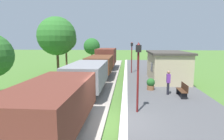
{
  "coord_description": "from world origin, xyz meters",
  "views": [
    {
      "loc": [
        0.5,
        -8.51,
        3.99
      ],
      "look_at": [
        -0.73,
        7.17,
        1.59
      ],
      "focal_mm": 30.06,
      "sensor_mm": 36.0,
      "label": 1
    }
  ],
  "objects_px": {
    "person_waiting": "(168,82)",
    "lamp_post_far": "(132,51)",
    "freight_train": "(96,68)",
    "bench_near_hut": "(183,90)",
    "potted_planter": "(151,84)",
    "tree_trackside_far": "(57,36)",
    "tree_field_left": "(66,40)",
    "lamp_post_near": "(138,65)",
    "tree_field_distant": "(92,46)",
    "station_hut": "(167,66)"
  },
  "relations": [
    {
      "from": "lamp_post_near",
      "to": "tree_field_distant",
      "type": "distance_m",
      "value": 26.4
    },
    {
      "from": "bench_near_hut",
      "to": "tree_trackside_far",
      "type": "height_order",
      "value": "tree_trackside_far"
    },
    {
      "from": "freight_train",
      "to": "station_hut",
      "type": "bearing_deg",
      "value": 6.49
    },
    {
      "from": "freight_train",
      "to": "potted_planter",
      "type": "distance_m",
      "value": 5.73
    },
    {
      "from": "tree_trackside_far",
      "to": "lamp_post_near",
      "type": "bearing_deg",
      "value": -52.78
    },
    {
      "from": "freight_train",
      "to": "bench_near_hut",
      "type": "xyz_separation_m",
      "value": [
        6.74,
        -4.73,
        -0.76
      ]
    },
    {
      "from": "station_hut",
      "to": "potted_planter",
      "type": "height_order",
      "value": "station_hut"
    },
    {
      "from": "freight_train",
      "to": "bench_near_hut",
      "type": "height_order",
      "value": "freight_train"
    },
    {
      "from": "person_waiting",
      "to": "tree_field_distant",
      "type": "relative_size",
      "value": 0.37
    },
    {
      "from": "person_waiting",
      "to": "tree_field_left",
      "type": "height_order",
      "value": "tree_field_left"
    },
    {
      "from": "person_waiting",
      "to": "tree_trackside_far",
      "type": "bearing_deg",
      "value": -30.83
    },
    {
      "from": "tree_trackside_far",
      "to": "station_hut",
      "type": "bearing_deg",
      "value": -12.18
    },
    {
      "from": "bench_near_hut",
      "to": "lamp_post_far",
      "type": "relative_size",
      "value": 0.41
    },
    {
      "from": "tree_field_left",
      "to": "potted_planter",
      "type": "bearing_deg",
      "value": -50.38
    },
    {
      "from": "person_waiting",
      "to": "bench_near_hut",
      "type": "bearing_deg",
      "value": 155.24
    },
    {
      "from": "freight_train",
      "to": "tree_field_left",
      "type": "relative_size",
      "value": 4.44
    },
    {
      "from": "tree_trackside_far",
      "to": "tree_field_left",
      "type": "distance_m",
      "value": 7.05
    },
    {
      "from": "potted_planter",
      "to": "lamp_post_far",
      "type": "bearing_deg",
      "value": 99.09
    },
    {
      "from": "lamp_post_near",
      "to": "lamp_post_far",
      "type": "distance_m",
      "value": 12.84
    },
    {
      "from": "bench_near_hut",
      "to": "tree_field_left",
      "type": "height_order",
      "value": "tree_field_left"
    },
    {
      "from": "station_hut",
      "to": "potted_planter",
      "type": "xyz_separation_m",
      "value": [
        -2.01,
        -3.82,
        -0.93
      ]
    },
    {
      "from": "potted_planter",
      "to": "lamp_post_far",
      "type": "distance_m",
      "value": 8.44
    },
    {
      "from": "freight_train",
      "to": "tree_field_distant",
      "type": "height_order",
      "value": "tree_field_distant"
    },
    {
      "from": "lamp_post_near",
      "to": "tree_trackside_far",
      "type": "xyz_separation_m",
      "value": [
        -8.45,
        11.12,
        1.77
      ]
    },
    {
      "from": "freight_train",
      "to": "bench_near_hut",
      "type": "bearing_deg",
      "value": -35.08
    },
    {
      "from": "potted_planter",
      "to": "person_waiting",
      "type": "bearing_deg",
      "value": -48.23
    },
    {
      "from": "station_hut",
      "to": "bench_near_hut",
      "type": "height_order",
      "value": "station_hut"
    },
    {
      "from": "freight_train",
      "to": "person_waiting",
      "type": "height_order",
      "value": "freight_train"
    },
    {
      "from": "lamp_post_near",
      "to": "station_hut",
      "type": "bearing_deg",
      "value": 68.95
    },
    {
      "from": "tree_trackside_far",
      "to": "tree_field_distant",
      "type": "height_order",
      "value": "tree_trackside_far"
    },
    {
      "from": "bench_near_hut",
      "to": "lamp_post_far",
      "type": "xyz_separation_m",
      "value": [
        -3.24,
        9.76,
        2.08
      ]
    },
    {
      "from": "freight_train",
      "to": "lamp_post_far",
      "type": "relative_size",
      "value": 7.03
    },
    {
      "from": "lamp_post_far",
      "to": "tree_trackside_far",
      "type": "relative_size",
      "value": 0.55
    },
    {
      "from": "potted_planter",
      "to": "tree_trackside_far",
      "type": "distance_m",
      "value": 12.26
    },
    {
      "from": "bench_near_hut",
      "to": "person_waiting",
      "type": "relative_size",
      "value": 0.88
    },
    {
      "from": "bench_near_hut",
      "to": "lamp_post_near",
      "type": "distance_m",
      "value": 4.93
    },
    {
      "from": "bench_near_hut",
      "to": "freight_train",
      "type": "bearing_deg",
      "value": 144.92
    },
    {
      "from": "potted_planter",
      "to": "lamp_post_near",
      "type": "xyz_separation_m",
      "value": [
        -1.29,
        -4.76,
        2.08
      ]
    },
    {
      "from": "potted_planter",
      "to": "lamp_post_near",
      "type": "bearing_deg",
      "value": -105.18
    },
    {
      "from": "person_waiting",
      "to": "station_hut",
      "type": "bearing_deg",
      "value": -96.56
    },
    {
      "from": "tree_field_left",
      "to": "station_hut",
      "type": "bearing_deg",
      "value": -36.03
    },
    {
      "from": "freight_train",
      "to": "station_hut",
      "type": "height_order",
      "value": "station_hut"
    },
    {
      "from": "bench_near_hut",
      "to": "lamp_post_near",
      "type": "xyz_separation_m",
      "value": [
        -3.24,
        -3.08,
        2.08
      ]
    },
    {
      "from": "potted_planter",
      "to": "tree_field_distant",
      "type": "height_order",
      "value": "tree_field_distant"
    },
    {
      "from": "person_waiting",
      "to": "tree_field_distant",
      "type": "bearing_deg",
      "value": -62.32
    },
    {
      "from": "potted_planter",
      "to": "freight_train",
      "type": "bearing_deg",
      "value": 147.49
    },
    {
      "from": "person_waiting",
      "to": "lamp_post_far",
      "type": "distance_m",
      "value": 9.7
    },
    {
      "from": "freight_train",
      "to": "potted_planter",
      "type": "bearing_deg",
      "value": -32.51
    },
    {
      "from": "bench_near_hut",
      "to": "person_waiting",
      "type": "xyz_separation_m",
      "value": [
        -0.88,
        0.49,
        0.46
      ]
    },
    {
      "from": "potted_planter",
      "to": "tree_field_distant",
      "type": "bearing_deg",
      "value": 112.27
    }
  ]
}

